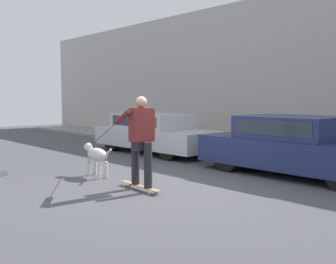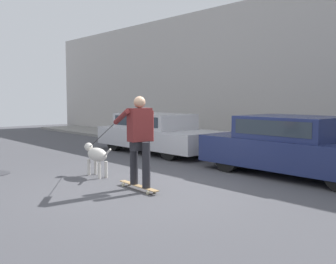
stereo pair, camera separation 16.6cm
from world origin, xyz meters
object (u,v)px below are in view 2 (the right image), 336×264
(parked_car_1, at_px, (296,147))
(skateboarder, at_px, (139,137))
(fire_hydrant, at_px, (236,145))
(parked_car_0, at_px, (157,133))
(dog, at_px, (96,155))

(parked_car_1, distance_m, skateboarder, 3.65)
(fire_hydrant, bearing_deg, skateboarder, -74.67)
(parked_car_0, distance_m, dog, 3.90)
(parked_car_0, bearing_deg, fire_hydrant, 16.94)
(parked_car_0, bearing_deg, parked_car_1, -0.91)
(parked_car_0, distance_m, skateboarder, 5.02)
(fire_hydrant, bearing_deg, dog, -96.90)
(fire_hydrant, bearing_deg, parked_car_1, -18.88)
(parked_car_0, height_order, parked_car_1, parked_car_1)
(dog, relative_size, fire_hydrant, 1.41)
(skateboarder, bearing_deg, parked_car_0, -40.41)
(dog, height_order, fire_hydrant, fire_hydrant)
(parked_car_1, bearing_deg, skateboarder, -109.21)
(parked_car_0, bearing_deg, dog, -60.49)
(parked_car_0, distance_m, fire_hydrant, 2.61)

